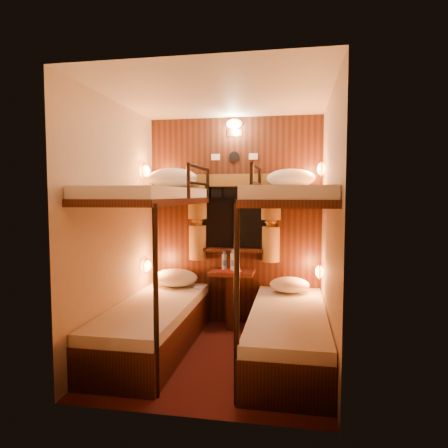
% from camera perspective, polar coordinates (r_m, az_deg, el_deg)
% --- Properties ---
extents(floor, '(2.10, 2.10, 0.00)m').
position_cam_1_polar(floor, '(3.95, -0.91, -18.34)').
color(floor, '#3E1710').
rests_on(floor, ground).
extents(ceiling, '(2.10, 2.10, 0.00)m').
position_cam_1_polar(ceiling, '(3.75, -0.96, 17.89)').
color(ceiling, silver).
rests_on(ceiling, wall_back).
extents(wall_back, '(2.40, 0.00, 2.40)m').
position_cam_1_polar(wall_back, '(4.69, 1.53, 0.38)').
color(wall_back, '#C6B293').
rests_on(wall_back, floor).
extents(wall_front, '(2.40, 0.00, 2.40)m').
position_cam_1_polar(wall_front, '(2.64, -5.31, -2.62)').
color(wall_front, '#C6B293').
rests_on(wall_front, floor).
extents(wall_left, '(0.00, 2.40, 2.40)m').
position_cam_1_polar(wall_left, '(3.97, -15.24, -0.46)').
color(wall_left, '#C6B293').
rests_on(wall_left, floor).
extents(wall_right, '(0.00, 2.40, 2.40)m').
position_cam_1_polar(wall_right, '(3.60, 14.88, -0.92)').
color(wall_right, '#C6B293').
rests_on(wall_right, floor).
extents(back_panel, '(2.00, 0.03, 2.40)m').
position_cam_1_polar(back_panel, '(4.67, 1.50, 0.37)').
color(back_panel, black).
rests_on(back_panel, floor).
extents(bunk_left, '(0.72, 1.90, 1.82)m').
position_cam_1_polar(bunk_left, '(4.00, -10.00, -9.65)').
color(bunk_left, black).
rests_on(bunk_left, floor).
extents(bunk_right, '(0.72, 1.90, 1.82)m').
position_cam_1_polar(bunk_right, '(3.77, 9.17, -10.52)').
color(bunk_right, black).
rests_on(bunk_right, floor).
extents(window, '(1.00, 0.12, 0.79)m').
position_cam_1_polar(window, '(4.65, 1.44, 0.11)').
color(window, black).
rests_on(window, back_panel).
extents(curtains, '(1.10, 0.22, 1.00)m').
position_cam_1_polar(curtains, '(4.61, 1.38, 1.11)').
color(curtains, brown).
rests_on(curtains, back_panel).
extents(back_fixtures, '(0.54, 0.09, 0.48)m').
position_cam_1_polar(back_fixtures, '(4.69, 1.46, 13.21)').
color(back_fixtures, black).
rests_on(back_fixtures, back_panel).
extents(reading_lamps, '(2.00, 0.20, 1.25)m').
position_cam_1_polar(reading_lamps, '(4.34, 0.84, 0.61)').
color(reading_lamps, orange).
rests_on(reading_lamps, wall_left).
extents(table, '(0.50, 0.34, 0.66)m').
position_cam_1_polar(table, '(4.61, 1.13, -9.56)').
color(table, '#602215').
rests_on(table, floor).
extents(bottle_left, '(0.06, 0.06, 0.21)m').
position_cam_1_polar(bottle_left, '(4.62, 0.05, -5.42)').
color(bottle_left, '#99BFE5').
rests_on(bottle_left, table).
extents(bottle_right, '(0.07, 0.07, 0.23)m').
position_cam_1_polar(bottle_right, '(4.57, 1.32, -5.40)').
color(bottle_right, '#99BFE5').
rests_on(bottle_right, table).
extents(sachet_a, '(0.09, 0.08, 0.01)m').
position_cam_1_polar(sachet_a, '(4.52, 2.05, -6.77)').
color(sachet_a, silver).
rests_on(sachet_a, table).
extents(sachet_b, '(0.09, 0.07, 0.01)m').
position_cam_1_polar(sachet_b, '(4.54, 1.72, -6.70)').
color(sachet_b, silver).
rests_on(sachet_b, table).
extents(pillow_lower_left, '(0.52, 0.37, 0.20)m').
position_cam_1_polar(pillow_lower_left, '(4.67, -6.95, -7.62)').
color(pillow_lower_left, silver).
rests_on(pillow_lower_left, bunk_left).
extents(pillow_lower_right, '(0.43, 0.31, 0.17)m').
position_cam_1_polar(pillow_lower_right, '(4.42, 9.34, -8.57)').
color(pillow_lower_right, silver).
rests_on(pillow_lower_right, bunk_right).
extents(pillow_upper_left, '(0.56, 0.40, 0.22)m').
position_cam_1_polar(pillow_upper_left, '(4.51, -7.33, 6.52)').
color(pillow_upper_left, silver).
rests_on(pillow_upper_left, bunk_left).
extents(pillow_upper_right, '(0.51, 0.37, 0.20)m').
position_cam_1_polar(pillow_upper_right, '(4.33, 9.53, 6.47)').
color(pillow_upper_right, silver).
rests_on(pillow_upper_right, bunk_right).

